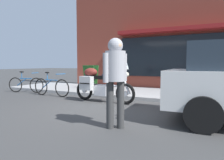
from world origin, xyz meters
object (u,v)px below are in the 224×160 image
object	(u,v)px
touring_motorcycle	(100,83)
pedestrian_walking	(115,72)
parked_bicycle	(51,86)
sandwich_board_sign	(91,77)
second_bicycle_by_cafe	(26,84)

from	to	relation	value
touring_motorcycle	pedestrian_walking	xyz separation A→B (m)	(1.60, -2.17, 0.47)
touring_motorcycle	parked_bicycle	xyz separation A→B (m)	(-2.23, 0.17, -0.24)
sandwich_board_sign	second_bicycle_by_cafe	size ratio (longest dim) A/B	0.65
parked_bicycle	second_bicycle_by_cafe	distance (m)	1.66
touring_motorcycle	sandwich_board_sign	size ratio (longest dim) A/B	2.12
parked_bicycle	pedestrian_walking	distance (m)	4.54
sandwich_board_sign	touring_motorcycle	bearing A→B (deg)	-50.46
touring_motorcycle	second_bicycle_by_cafe	world-z (taller)	touring_motorcycle
touring_motorcycle	parked_bicycle	bearing A→B (deg)	175.56
second_bicycle_by_cafe	parked_bicycle	bearing A→B (deg)	-7.90
parked_bicycle	sandwich_board_sign	bearing A→B (deg)	66.12
touring_motorcycle	sandwich_board_sign	distance (m)	2.36
parked_bicycle	second_bicycle_by_cafe	world-z (taller)	parked_bicycle
touring_motorcycle	pedestrian_walking	world-z (taller)	pedestrian_walking
parked_bicycle	sandwich_board_sign	world-z (taller)	sandwich_board_sign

